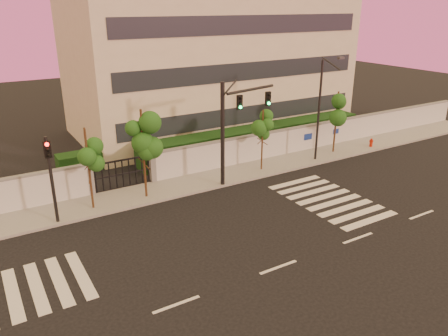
{
  "coord_description": "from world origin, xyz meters",
  "views": [
    {
      "loc": [
        -10.64,
        -12.99,
        11.02
      ],
      "look_at": [
        0.78,
        6.0,
        2.64
      ],
      "focal_mm": 35.0,
      "sensor_mm": 36.0,
      "label": 1
    }
  ],
  "objects": [
    {
      "name": "street_tree_e",
      "position": [
        6.34,
        10.15,
        3.21
      ],
      "size": [
        1.42,
        1.13,
        4.36
      ],
      "color": "#382314",
      "rests_on": "ground"
    },
    {
      "name": "sidewalk",
      "position": [
        0.0,
        10.5,
        0.07
      ],
      "size": [
        60.0,
        3.0,
        0.15
      ],
      "primitive_type": "cube",
      "color": "gray",
      "rests_on": "ground"
    },
    {
      "name": "traffic_signal_secondary",
      "position": [
        -7.55,
        9.32,
        3.08
      ],
      "size": [
        0.38,
        0.35,
        4.85
      ],
      "rotation": [
        0.0,
        0.0,
        -0.23
      ],
      "color": "black",
      "rests_on": "ground"
    },
    {
      "name": "institutional_building",
      "position": [
        9.0,
        21.99,
        6.16
      ],
      "size": [
        24.4,
        12.4,
        12.25
      ],
      "color": "beige",
      "rests_on": "ground"
    },
    {
      "name": "hedge_row",
      "position": [
        1.17,
        14.74,
        0.82
      ],
      "size": [
        41.0,
        4.25,
        1.8
      ],
      "color": "#113817",
      "rests_on": "ground"
    },
    {
      "name": "fire_hydrant",
      "position": [
        16.93,
        9.75,
        0.41
      ],
      "size": [
        0.33,
        0.31,
        0.83
      ],
      "rotation": [
        0.0,
        0.0,
        0.32
      ],
      "color": "#AC1F0B",
      "rests_on": "ground"
    },
    {
      "name": "road_markings",
      "position": [
        -1.58,
        3.76,
        0.01
      ],
      "size": [
        57.0,
        7.62,
        0.02
      ],
      "color": "silver",
      "rests_on": "ground"
    },
    {
      "name": "ground",
      "position": [
        0.0,
        0.0,
        0.0
      ],
      "size": [
        120.0,
        120.0,
        0.0
      ],
      "primitive_type": "plane",
      "color": "black",
      "rests_on": "ground"
    },
    {
      "name": "street_tree_f",
      "position": [
        13.43,
        10.42,
        3.59
      ],
      "size": [
        1.64,
        1.31,
        4.87
      ],
      "color": "#382314",
      "rests_on": "ground"
    },
    {
      "name": "street_tree_c",
      "position": [
        -5.44,
        10.07,
        3.56
      ],
      "size": [
        1.48,
        1.18,
        4.84
      ],
      "color": "#382314",
      "rests_on": "ground"
    },
    {
      "name": "street_tree_d",
      "position": [
        -2.26,
        9.99,
        4.03
      ],
      "size": [
        1.63,
        1.29,
        5.48
      ],
      "color": "#382314",
      "rests_on": "ground"
    },
    {
      "name": "traffic_signal_main",
      "position": [
        3.45,
        9.19,
        4.23
      ],
      "size": [
        4.19,
        1.1,
        6.69
      ],
      "rotation": [
        0.0,
        0.0,
        0.23
      ],
      "color": "black",
      "rests_on": "ground"
    },
    {
      "name": "perimeter_wall",
      "position": [
        0.1,
        12.0,
        1.07
      ],
      "size": [
        60.0,
        0.36,
        2.2
      ],
      "color": "silver",
      "rests_on": "ground"
    },
    {
      "name": "streetlight_east",
      "position": [
        11.0,
        9.64,
        4.18
      ],
      "size": [
        0.46,
        1.86,
        7.74
      ],
      "color": "black",
      "rests_on": "ground"
    }
  ]
}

